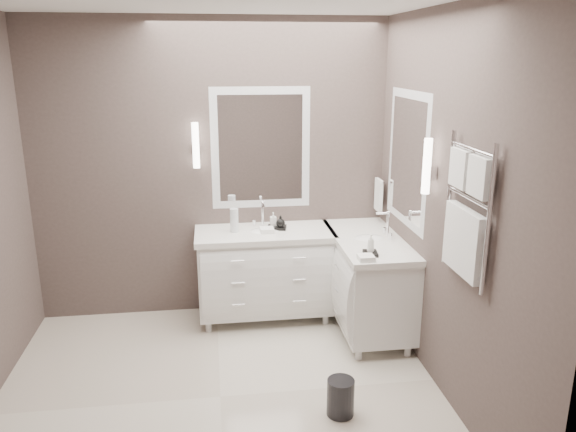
{
  "coord_description": "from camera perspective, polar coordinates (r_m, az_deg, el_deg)",
  "views": [
    {
      "loc": [
        -0.0,
        -3.55,
        2.36
      ],
      "look_at": [
        0.59,
        0.7,
        1.13
      ],
      "focal_mm": 35.0,
      "sensor_mm": 36.0,
      "label": 1
    }
  ],
  "objects": [
    {
      "name": "waste_bin",
      "position": [
        4.01,
        5.36,
        -17.86
      ],
      "size": [
        0.24,
        0.24,
        0.26
      ],
      "primitive_type": "cylinder",
      "rotation": [
        0.0,
        0.0,
        0.34
      ],
      "color": "black",
      "rests_on": "floor"
    },
    {
      "name": "soap_bottle_a",
      "position": [
        5.08,
        -1.51,
        -0.32
      ],
      "size": [
        0.06,
        0.06,
        0.12
      ],
      "primitive_type": "imported",
      "rotation": [
        0.0,
        0.0,
        -0.03
      ],
      "color": "white",
      "rests_on": "amenity_tray_back"
    },
    {
      "name": "wall_right",
      "position": [
        4.03,
        15.89,
        0.82
      ],
      "size": [
        0.01,
        3.0,
        2.7
      ],
      "primitive_type": "cube",
      "color": "#4D403D",
      "rests_on": "floor"
    },
    {
      "name": "water_bottle",
      "position": [
        4.99,
        -5.48,
        -0.44
      ],
      "size": [
        0.08,
        0.08,
        0.21
      ],
      "primitive_type": "cylinder",
      "rotation": [
        0.0,
        0.0,
        -0.07
      ],
      "color": "silver",
      "rests_on": "vanity_back"
    },
    {
      "name": "floor",
      "position": [
        4.27,
        -6.88,
        -17.81
      ],
      "size": [
        3.2,
        3.0,
        0.01
      ],
      "primitive_type": "cube",
      "color": "beige",
      "rests_on": "ground"
    },
    {
      "name": "vanity_right",
      "position": [
        5.01,
        8.09,
        -6.16
      ],
      "size": [
        0.59,
        1.24,
        0.97
      ],
      "color": "white",
      "rests_on": "floor"
    },
    {
      "name": "mirror_back",
      "position": [
        5.13,
        -2.78,
        6.87
      ],
      "size": [
        0.9,
        0.02,
        1.1
      ],
      "color": "white",
      "rests_on": "wall_back"
    },
    {
      "name": "sconce_right",
      "position": [
        4.14,
        13.92,
        4.82
      ],
      "size": [
        0.06,
        0.06,
        0.4
      ],
      "color": "white",
      "rests_on": "wall_right"
    },
    {
      "name": "wall_front",
      "position": [
        2.28,
        -7.13,
        -10.46
      ],
      "size": [
        3.2,
        0.01,
        2.7
      ],
      "primitive_type": "cube",
      "color": "#4D403D",
      "rests_on": "floor"
    },
    {
      "name": "vanity_back",
      "position": [
        5.15,
        -2.35,
        -5.37
      ],
      "size": [
        1.24,
        0.59,
        0.97
      ],
      "color": "white",
      "rests_on": "floor"
    },
    {
      "name": "soap_bottle_c",
      "position": [
        4.45,
        8.42,
        -2.76
      ],
      "size": [
        0.07,
        0.07,
        0.14
      ],
      "primitive_type": "imported",
      "rotation": [
        0.0,
        0.0,
        0.42
      ],
      "color": "white",
      "rests_on": "amenity_tray_right"
    },
    {
      "name": "amenity_tray_back",
      "position": [
        5.08,
        -1.14,
        -1.17
      ],
      "size": [
        0.19,
        0.16,
        0.03
      ],
      "primitive_type": "cube",
      "rotation": [
        0.0,
        0.0,
        -0.22
      ],
      "color": "black",
      "rests_on": "vanity_back"
    },
    {
      "name": "wall_back",
      "position": [
        5.16,
        -7.77,
        4.54
      ],
      "size": [
        3.2,
        0.01,
        2.7
      ],
      "primitive_type": "cube",
      "color": "#4D403D",
      "rests_on": "floor"
    },
    {
      "name": "sconce_back",
      "position": [
        5.04,
        -9.35,
        7.0
      ],
      "size": [
        0.06,
        0.06,
        0.4
      ],
      "color": "white",
      "rests_on": "wall_back"
    },
    {
      "name": "mirror_right",
      "position": [
        4.7,
        12.02,
        5.71
      ],
      "size": [
        0.02,
        0.9,
        1.1
      ],
      "color": "white",
      "rests_on": "wall_right"
    },
    {
      "name": "amenity_tray_right",
      "position": [
        4.48,
        8.37,
        -3.77
      ],
      "size": [
        0.13,
        0.16,
        0.02
      ],
      "primitive_type": "cube",
      "rotation": [
        0.0,
        0.0,
        -0.13
      ],
      "color": "black",
      "rests_on": "vanity_right"
    },
    {
      "name": "soap_bottle_b",
      "position": [
        5.04,
        -0.76,
        -0.54
      ],
      "size": [
        0.1,
        0.1,
        0.11
      ],
      "primitive_type": "imported",
      "rotation": [
        0.0,
        0.0,
        -0.21
      ],
      "color": "black",
      "rests_on": "amenity_tray_back"
    },
    {
      "name": "towel_ladder",
      "position": [
        3.65,
        17.62,
        -0.2
      ],
      "size": [
        0.06,
        0.58,
        0.9
      ],
      "color": "white",
      "rests_on": "wall_right"
    },
    {
      "name": "towel_bar_corner",
      "position": [
        5.3,
        9.19,
        2.19
      ],
      "size": [
        0.03,
        0.22,
        0.3
      ],
      "color": "white",
      "rests_on": "wall_right"
    }
  ]
}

